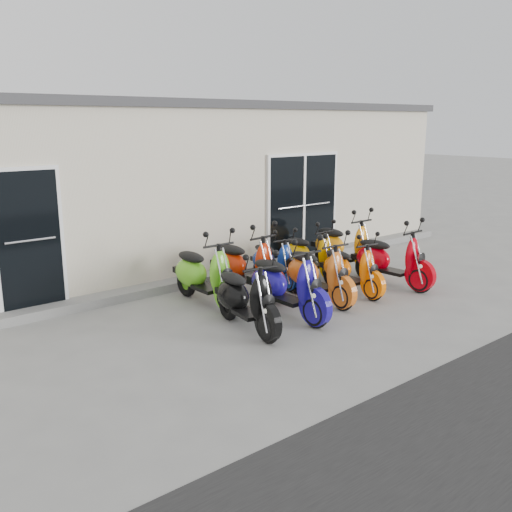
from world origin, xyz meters
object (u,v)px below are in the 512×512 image
at_px(scooter_back_green, 204,265).
at_px(scooter_back_yellow, 311,248).
at_px(scooter_front_red, 392,251).
at_px(scooter_back_extra, 345,239).
at_px(scooter_front_black, 246,289).
at_px(scooter_front_blue, 287,275).
at_px(scooter_back_blue, 274,255).
at_px(scooter_back_red, 246,257).
at_px(scooter_front_orange_a, 318,265).
at_px(scooter_front_orange_b, 351,262).

relative_size(scooter_back_green, scooter_back_yellow, 1.14).
relative_size(scooter_front_red, scooter_back_extra, 0.98).
bearing_deg(scooter_front_black, scooter_front_blue, 11.32).
bearing_deg(scooter_front_red, scooter_back_blue, 134.89).
bearing_deg(scooter_back_yellow, scooter_back_red, -177.32).
relative_size(scooter_front_orange_a, scooter_front_red, 0.97).
distance_m(scooter_front_black, scooter_back_red, 1.77).
bearing_deg(scooter_back_blue, scooter_back_extra, 3.20).
relative_size(scooter_front_orange_b, scooter_back_red, 0.86).
bearing_deg(scooter_front_blue, scooter_front_orange_a, 14.82).
xyz_separation_m(scooter_front_black, scooter_front_orange_b, (2.57, 0.27, -0.05)).
bearing_deg(scooter_front_orange_a, scooter_front_red, -2.83).
height_order(scooter_front_orange_a, scooter_back_blue, scooter_front_orange_a).
relative_size(scooter_front_black, scooter_back_extra, 0.94).
bearing_deg(scooter_front_blue, scooter_back_green, 114.50).
height_order(scooter_front_orange_b, scooter_front_red, scooter_front_red).
distance_m(scooter_front_orange_b, scooter_back_yellow, 1.25).
bearing_deg(scooter_front_blue, scooter_front_black, -176.31).
xyz_separation_m(scooter_front_blue, scooter_back_red, (0.26, 1.33, -0.00)).
distance_m(scooter_back_yellow, scooter_back_extra, 0.86).
relative_size(scooter_back_yellow, scooter_back_extra, 0.87).
bearing_deg(scooter_back_blue, scooter_front_blue, -117.14).
height_order(scooter_front_blue, scooter_front_red, scooter_front_blue).
xyz_separation_m(scooter_front_black, scooter_back_yellow, (2.79, 1.50, -0.05)).
bearing_deg(scooter_back_red, scooter_front_black, -133.38).
distance_m(scooter_front_orange_b, scooter_back_extra, 1.56).
height_order(scooter_front_orange_b, scooter_back_blue, scooter_front_orange_b).
xyz_separation_m(scooter_front_black, scooter_front_orange_a, (1.78, 0.30, 0.01)).
relative_size(scooter_front_red, scooter_back_yellow, 1.13).
relative_size(scooter_front_orange_b, scooter_back_extra, 0.86).
height_order(scooter_front_orange_b, scooter_back_extra, scooter_back_extra).
distance_m(scooter_front_blue, scooter_front_red, 2.64).
bearing_deg(scooter_front_black, scooter_back_green, 88.07).
relative_size(scooter_front_black, scooter_back_red, 0.94).
bearing_deg(scooter_front_orange_a, scooter_back_extra, 34.03).
relative_size(scooter_front_black, scooter_back_blue, 1.12).
bearing_deg(scooter_front_orange_b, scooter_back_extra, 50.73).
height_order(scooter_back_red, scooter_back_blue, scooter_back_red).
relative_size(scooter_front_blue, scooter_front_orange_a, 1.06).
bearing_deg(scooter_back_extra, scooter_back_red, -179.99).
distance_m(scooter_front_orange_b, scooter_front_red, 0.94).
xyz_separation_m(scooter_front_orange_b, scooter_back_red, (-1.46, 1.12, 0.10)).
bearing_deg(scooter_back_blue, scooter_back_red, -161.28).
height_order(scooter_front_black, scooter_back_green, scooter_back_green).
distance_m(scooter_front_black, scooter_back_extra, 3.90).
bearing_deg(scooter_back_green, scooter_front_black, -99.69).
bearing_deg(scooter_back_extra, scooter_back_green, 179.88).
bearing_deg(scooter_front_black, scooter_front_orange_a, 17.28).
relative_size(scooter_front_blue, scooter_front_orange_b, 1.17).
bearing_deg(scooter_back_green, scooter_back_red, -0.47).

